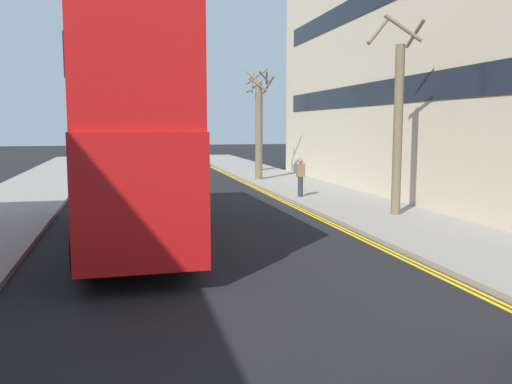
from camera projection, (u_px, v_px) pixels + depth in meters
name	position (u px, v px, depth m)	size (l,w,h in m)	color
sidewalk_right	(400.00, 221.00, 17.59)	(4.00, 80.00, 0.14)	gray
kerb_line_outer	(367.00, 239.00, 15.18)	(0.10, 56.00, 0.01)	yellow
kerb_line_inner	(361.00, 239.00, 15.15)	(0.10, 56.00, 0.01)	yellow
double_decker_bus_away	(130.00, 130.00, 14.82)	(2.95, 10.85, 5.64)	red
pedestrian_far	(300.00, 177.00, 23.15)	(0.34, 0.22, 1.62)	#2D2D38
street_tree_near	(259.00, 132.00, 30.41)	(1.47, 1.47, 5.74)	#6B6047
street_tree_mid	(398.00, 120.00, 18.22)	(1.74, 1.99, 6.80)	#6B6047
street_tree_distant	(258.00, 123.00, 36.51)	(1.70, 1.73, 6.87)	#6B6047
townhouse_terrace_right	(487.00, 61.00, 23.86)	(10.08, 28.00, 11.94)	beige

